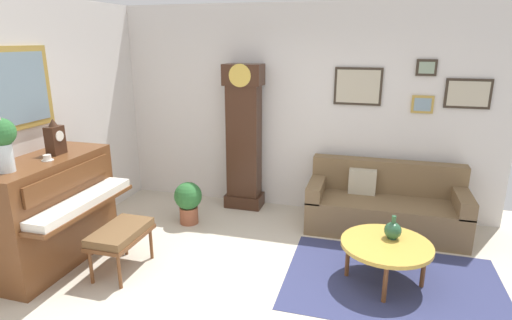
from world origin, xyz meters
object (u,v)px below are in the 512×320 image
(piano, at_px, (51,211))
(potted_plant, at_px, (188,200))
(grandfather_clock, at_px, (244,141))
(piano_bench, at_px, (121,235))
(coffee_table, at_px, (386,246))
(green_jug, at_px, (393,230))
(flower_vase, at_px, (1,138))
(teacup, at_px, (47,158))
(mantel_clock, at_px, (55,138))
(couch, at_px, (385,206))

(piano, height_order, potted_plant, piano)
(grandfather_clock, xyz_separation_m, potted_plant, (-0.52, -0.76, -0.64))
(piano, bearing_deg, piano_bench, 2.41)
(coffee_table, distance_m, green_jug, 0.18)
(flower_vase, height_order, potted_plant, flower_vase)
(piano, bearing_deg, flower_vase, -89.87)
(grandfather_clock, bearing_deg, teacup, -123.72)
(mantel_clock, relative_size, green_jug, 1.58)
(flower_vase, bearing_deg, green_jug, 17.92)
(grandfather_clock, height_order, green_jug, grandfather_clock)
(couch, bearing_deg, coffee_table, -90.24)
(couch, height_order, flower_vase, flower_vase)
(piano_bench, height_order, teacup, teacup)
(piano, distance_m, flower_vase, 0.99)
(couch, height_order, teacup, teacup)
(grandfather_clock, distance_m, mantel_clock, 2.42)
(couch, height_order, mantel_clock, mantel_clock)
(coffee_table, height_order, potted_plant, potted_plant)
(green_jug, bearing_deg, couch, 92.42)
(green_jug, relative_size, potted_plant, 0.43)
(grandfather_clock, height_order, couch, grandfather_clock)
(green_jug, bearing_deg, mantel_clock, -172.09)
(potted_plant, bearing_deg, flower_vase, -118.96)
(piano_bench, bearing_deg, grandfather_clock, 71.24)
(potted_plant, bearing_deg, green_jug, -13.89)
(coffee_table, bearing_deg, piano, -170.68)
(mantel_clock, relative_size, potted_plant, 0.68)
(grandfather_clock, xyz_separation_m, coffee_table, (1.93, -1.50, -0.57))
(grandfather_clock, distance_m, potted_plant, 1.13)
(flower_vase, distance_m, potted_plant, 2.30)
(piano_bench, bearing_deg, mantel_clock, 168.37)
(grandfather_clock, height_order, potted_plant, grandfather_clock)
(teacup, xyz_separation_m, green_jug, (3.38, 0.72, -0.68))
(piano_bench, relative_size, green_jug, 2.92)
(green_jug, height_order, potted_plant, green_jug)
(piano_bench, xyz_separation_m, couch, (2.62, 1.79, -0.09))
(couch, relative_size, mantel_clock, 5.00)
(grandfather_clock, height_order, flower_vase, grandfather_clock)
(coffee_table, bearing_deg, mantel_clock, -173.94)
(piano_bench, relative_size, flower_vase, 1.21)
(piano_bench, distance_m, flower_vase, 1.42)
(coffee_table, xyz_separation_m, green_jug, (0.05, 0.12, 0.12))
(piano_bench, distance_m, couch, 3.17)
(coffee_table, xyz_separation_m, mantel_clock, (-3.42, -0.36, 0.94))
(flower_vase, bearing_deg, teacup, 78.03)
(piano, distance_m, green_jug, 3.54)
(grandfather_clock, relative_size, potted_plant, 3.62)
(coffee_table, distance_m, teacup, 3.48)
(couch, bearing_deg, flower_vase, -146.53)
(piano, xyz_separation_m, mantel_clock, (0.00, 0.20, 0.74))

